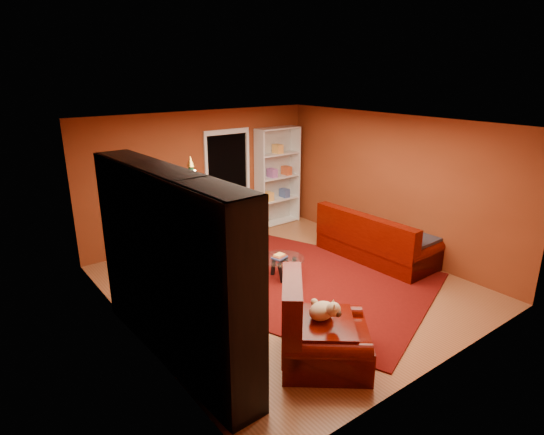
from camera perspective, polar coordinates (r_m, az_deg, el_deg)
floor at (r=7.53m, az=1.85°, el=-8.57°), size 5.00×5.50×0.05m
ceiling at (r=6.76m, az=2.09°, el=11.92°), size 5.00×5.50×0.05m
wall_back at (r=9.28m, az=-8.90°, el=5.12°), size 5.00×0.05×2.60m
wall_left at (r=5.87m, az=-17.65°, el=-3.28°), size 0.05×5.50×2.60m
wall_right at (r=8.79m, az=14.92°, el=3.99°), size 0.05×5.50×2.60m
doorway at (r=9.59m, az=-5.54°, el=4.14°), size 1.06×0.60×2.16m
rug at (r=7.53m, az=4.88°, el=-8.32°), size 4.28×4.58×0.02m
media_unit at (r=5.42m, az=-12.57°, el=-6.21°), size 0.60×3.05×2.32m
christmas_tree at (r=8.12m, az=-9.84°, el=0.65°), size 1.25×1.25×1.97m
gift_box_teal at (r=7.94m, az=-11.78°, el=-6.12°), size 0.31×0.31×0.29m
gift_box_green at (r=8.66m, az=-9.49°, el=-4.02°), size 0.27×0.27×0.25m
gift_box_red at (r=8.69m, az=-10.00°, el=-4.11°), size 0.24×0.24×0.21m
white_bookshelf at (r=10.11m, az=0.71°, el=5.12°), size 1.04×0.39×2.22m
armchair at (r=5.56m, az=6.76°, el=-13.72°), size 1.56×1.56×0.87m
dog at (r=5.49m, az=6.27°, el=-11.57°), size 0.49×0.50×0.28m
sofa at (r=8.56m, az=13.14°, el=-2.08°), size 1.06×2.21×0.94m
coffee_table at (r=7.65m, az=1.35°, el=-6.33°), size 0.87×0.87×0.45m
acrylic_chair at (r=8.22m, az=-4.97°, el=-2.58°), size 0.48×0.52×0.91m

